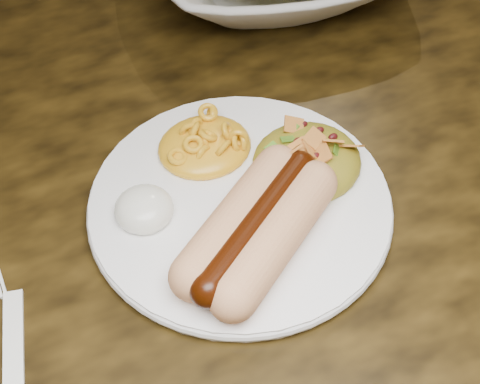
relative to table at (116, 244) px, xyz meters
name	(u,v)px	position (x,y,z in m)	size (l,w,h in m)	color
table	(116,244)	(0.00, 0.00, 0.00)	(1.60, 0.90, 0.75)	#422E0D
plate	(240,204)	(0.10, -0.08, 0.10)	(0.26, 0.26, 0.01)	white
hotdog	(257,227)	(0.09, -0.13, 0.13)	(0.13, 0.14, 0.04)	#F5C584
mac_and_cheese	(204,137)	(0.09, -0.01, 0.12)	(0.09, 0.08, 0.03)	yellow
sour_cream	(143,204)	(0.02, -0.06, 0.12)	(0.05, 0.05, 0.03)	white
taco_salad	(308,154)	(0.17, -0.07, 0.12)	(0.10, 0.09, 0.04)	orange
fork	(13,348)	(-0.11, -0.13, 0.09)	(0.02, 0.12, 0.00)	white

